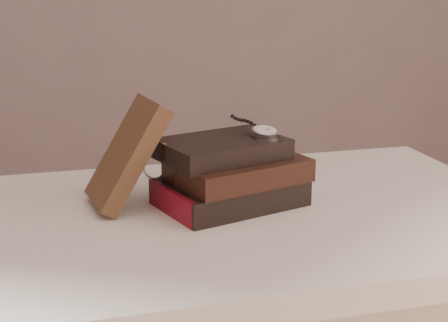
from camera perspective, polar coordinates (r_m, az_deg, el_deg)
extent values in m
cube|color=white|center=(1.09, -0.03, -5.30)|extent=(1.00, 0.60, 0.04)
cube|color=white|center=(1.11, -0.03, -8.19)|extent=(0.88, 0.49, 0.08)
cylinder|color=white|center=(1.62, 13.54, -13.03)|extent=(0.05, 0.05, 0.71)
cube|color=black|center=(1.11, 0.50, -2.67)|extent=(0.26, 0.21, 0.04)
cube|color=beige|center=(1.11, 0.62, -2.64)|extent=(0.25, 0.20, 0.03)
cube|color=gold|center=(1.08, -5.02, -3.29)|extent=(0.01, 0.01, 0.04)
cube|color=maroon|center=(1.06, -4.41, -3.63)|extent=(0.05, 0.14, 0.04)
cube|color=black|center=(1.10, 1.20, -0.73)|extent=(0.24, 0.20, 0.04)
cube|color=beige|center=(1.10, 1.32, -0.71)|extent=(0.23, 0.18, 0.03)
cube|color=gold|center=(1.06, -3.99, -1.27)|extent=(0.01, 0.01, 0.04)
cube|color=black|center=(1.09, -0.16, 1.06)|extent=(0.22, 0.18, 0.03)
cube|color=beige|center=(1.09, -0.04, 1.08)|extent=(0.22, 0.17, 0.03)
cube|color=gold|center=(1.06, -5.05, 0.61)|extent=(0.01, 0.01, 0.03)
cube|color=#3D2517|center=(1.09, -8.20, 0.60)|extent=(0.14, 0.13, 0.18)
cylinder|color=silver|center=(1.10, 3.53, 2.42)|extent=(0.06, 0.06, 0.02)
cylinder|color=white|center=(1.10, 3.53, 2.63)|extent=(0.05, 0.05, 0.01)
torus|color=silver|center=(1.10, 3.53, 2.61)|extent=(0.05, 0.05, 0.01)
cylinder|color=silver|center=(1.12, 2.74, 2.69)|extent=(0.01, 0.01, 0.01)
cube|color=black|center=(1.11, 3.37, 2.73)|extent=(0.00, 0.01, 0.00)
cube|color=black|center=(1.10, 3.73, 2.70)|extent=(0.01, 0.00, 0.00)
sphere|color=black|center=(1.13, 2.62, 3.03)|extent=(0.01, 0.01, 0.01)
sphere|color=black|center=(1.14, 2.33, 3.23)|extent=(0.01, 0.01, 0.01)
sphere|color=black|center=(1.15, 2.05, 3.37)|extent=(0.01, 0.01, 0.01)
sphere|color=black|center=(1.16, 1.77, 3.44)|extent=(0.01, 0.01, 0.01)
sphere|color=black|center=(1.17, 1.50, 3.48)|extent=(0.01, 0.01, 0.01)
sphere|color=black|center=(1.18, 1.23, 3.54)|extent=(0.01, 0.01, 0.01)
sphere|color=black|center=(1.19, 0.97, 3.65)|extent=(0.01, 0.01, 0.01)
sphere|color=black|center=(1.21, 0.71, 3.82)|extent=(0.01, 0.01, 0.01)
torus|color=silver|center=(1.10, -5.91, -0.46)|extent=(0.05, 0.03, 0.04)
torus|color=silver|center=(1.13, -3.72, -0.10)|extent=(0.05, 0.03, 0.04)
cylinder|color=silver|center=(1.11, -4.81, -0.14)|extent=(0.01, 0.01, 0.00)
cylinder|color=silver|center=(1.14, -7.93, -0.28)|extent=(0.03, 0.10, 0.02)
cylinder|color=silver|center=(1.18, -4.02, 0.34)|extent=(0.03, 0.10, 0.02)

